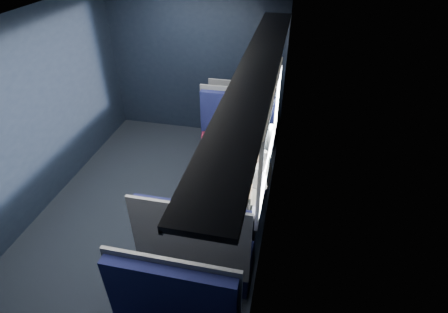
% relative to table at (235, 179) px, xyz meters
% --- Properties ---
extents(ground, '(2.80, 4.20, 0.01)m').
position_rel_table_xyz_m(ground, '(-1.03, 0.00, -0.67)').
color(ground, black).
extents(room_shell, '(3.00, 4.40, 2.40)m').
position_rel_table_xyz_m(room_shell, '(-1.01, 0.00, 0.81)').
color(room_shell, black).
rests_on(room_shell, ground).
extents(table, '(0.62, 1.00, 0.74)m').
position_rel_table_xyz_m(table, '(0.00, 0.00, 0.00)').
color(table, '#54565E').
rests_on(table, ground).
extents(seat_bay_near, '(1.04, 0.62, 1.26)m').
position_rel_table_xyz_m(seat_bay_near, '(-0.19, 0.87, -0.24)').
color(seat_bay_near, black).
rests_on(seat_bay_near, ground).
extents(seat_bay_far, '(1.04, 0.62, 1.26)m').
position_rel_table_xyz_m(seat_bay_far, '(-0.18, -0.87, -0.25)').
color(seat_bay_far, black).
rests_on(seat_bay_far, ground).
extents(seat_row_front, '(1.04, 0.51, 1.16)m').
position_rel_table_xyz_m(seat_row_front, '(-0.18, 1.80, -0.25)').
color(seat_row_front, black).
rests_on(seat_row_front, ground).
extents(man, '(0.53, 0.56, 1.32)m').
position_rel_table_xyz_m(man, '(0.07, 0.70, 0.06)').
color(man, black).
rests_on(man, ground).
extents(woman, '(0.53, 0.56, 1.32)m').
position_rel_table_xyz_m(woman, '(0.07, -0.71, 0.06)').
color(woman, black).
rests_on(woman, ground).
extents(papers, '(0.79, 0.99, 0.01)m').
position_rel_table_xyz_m(papers, '(-0.08, -0.06, 0.08)').
color(papers, white).
rests_on(papers, table).
extents(laptop, '(0.25, 0.33, 0.24)m').
position_rel_table_xyz_m(laptop, '(0.30, -0.06, 0.14)').
color(laptop, silver).
rests_on(laptop, table).
extents(bottle_small, '(0.07, 0.07, 0.24)m').
position_rel_table_xyz_m(bottle_small, '(0.19, 0.39, 0.18)').
color(bottle_small, silver).
rests_on(bottle_small, table).
extents(cup, '(0.08, 0.08, 0.10)m').
position_rel_table_xyz_m(cup, '(0.27, 0.36, 0.13)').
color(cup, white).
rests_on(cup, table).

